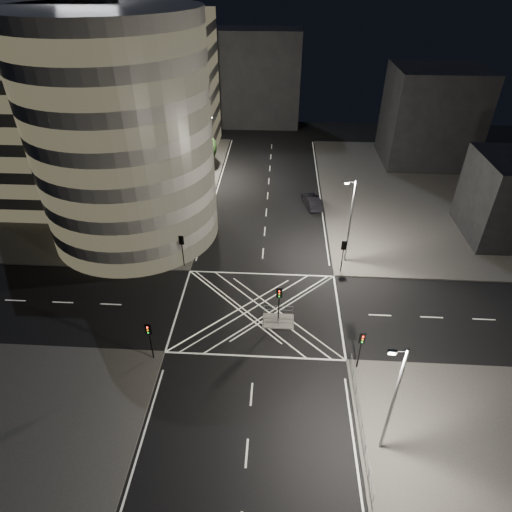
# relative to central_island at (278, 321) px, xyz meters

# --- Properties ---
(ground) EXTENTS (120.00, 120.00, 0.00)m
(ground) POSITION_rel_central_island_xyz_m (-2.00, 1.50, -0.07)
(ground) COLOR black
(ground) RESTS_ON ground
(sidewalk_far_left) EXTENTS (42.00, 42.00, 0.15)m
(sidewalk_far_left) POSITION_rel_central_island_xyz_m (-31.00, 28.50, 0.00)
(sidewalk_far_left) COLOR #484643
(sidewalk_far_left) RESTS_ON ground
(sidewalk_far_right) EXTENTS (42.00, 42.00, 0.15)m
(sidewalk_far_right) POSITION_rel_central_island_xyz_m (27.00, 28.50, 0.00)
(sidewalk_far_right) COLOR #484643
(sidewalk_far_right) RESTS_ON ground
(central_island) EXTENTS (3.00, 2.00, 0.15)m
(central_island) POSITION_rel_central_island_xyz_m (0.00, 0.00, 0.00)
(central_island) COLOR slate
(central_island) RESTS_ON ground
(office_tower_curved) EXTENTS (30.00, 29.00, 27.20)m
(office_tower_curved) POSITION_rel_central_island_xyz_m (-22.74, 20.24, 12.58)
(office_tower_curved) COLOR gray
(office_tower_curved) RESTS_ON sidewalk_far_left
(office_block_rear) EXTENTS (24.00, 16.00, 22.00)m
(office_block_rear) POSITION_rel_central_island_xyz_m (-24.00, 43.50, 11.07)
(office_block_rear) COLOR gray
(office_block_rear) RESTS_ON sidewalk_far_left
(building_right_far) EXTENTS (14.00, 12.00, 15.00)m
(building_right_far) POSITION_rel_central_island_xyz_m (24.00, 41.50, 7.58)
(building_right_far) COLOR black
(building_right_far) RESTS_ON sidewalk_far_right
(building_far_end) EXTENTS (18.00, 8.00, 18.00)m
(building_far_end) POSITION_rel_central_island_xyz_m (-6.00, 59.50, 8.93)
(building_far_end) COLOR black
(building_far_end) RESTS_ON ground
(tree_a) EXTENTS (4.94, 4.94, 7.04)m
(tree_a) POSITION_rel_central_island_xyz_m (-12.50, 10.50, 4.27)
(tree_a) COLOR black
(tree_a) RESTS_ON sidewalk_far_left
(tree_b) EXTENTS (5.05, 5.05, 7.84)m
(tree_b) POSITION_rel_central_island_xyz_m (-12.50, 16.50, 5.00)
(tree_b) COLOR black
(tree_b) RESTS_ON sidewalk_far_left
(tree_c) EXTENTS (4.19, 4.19, 7.45)m
(tree_c) POSITION_rel_central_island_xyz_m (-12.50, 22.50, 5.10)
(tree_c) COLOR black
(tree_c) RESTS_ON sidewalk_far_left
(tree_d) EXTENTS (4.83, 4.83, 7.69)m
(tree_d) POSITION_rel_central_island_xyz_m (-12.50, 28.50, 4.98)
(tree_d) COLOR black
(tree_d) RESTS_ON sidewalk_far_left
(tree_e) EXTENTS (4.11, 4.11, 6.38)m
(tree_e) POSITION_rel_central_island_xyz_m (-12.50, 34.50, 4.08)
(tree_e) COLOR black
(tree_e) RESTS_ON sidewalk_far_left
(traffic_signal_fl) EXTENTS (0.55, 0.22, 4.00)m
(traffic_signal_fl) POSITION_rel_central_island_xyz_m (-10.80, 8.30, 2.84)
(traffic_signal_fl) COLOR black
(traffic_signal_fl) RESTS_ON sidewalk_far_left
(traffic_signal_nl) EXTENTS (0.55, 0.22, 4.00)m
(traffic_signal_nl) POSITION_rel_central_island_xyz_m (-10.80, -5.30, 2.84)
(traffic_signal_nl) COLOR black
(traffic_signal_nl) RESTS_ON sidewalk_near_left
(traffic_signal_fr) EXTENTS (0.55, 0.22, 4.00)m
(traffic_signal_fr) POSITION_rel_central_island_xyz_m (6.80, 8.30, 2.84)
(traffic_signal_fr) COLOR black
(traffic_signal_fr) RESTS_ON sidewalk_far_right
(traffic_signal_nr) EXTENTS (0.55, 0.22, 4.00)m
(traffic_signal_nr) POSITION_rel_central_island_xyz_m (6.80, -5.30, 2.84)
(traffic_signal_nr) COLOR black
(traffic_signal_nr) RESTS_ON sidewalk_near_right
(traffic_signal_island) EXTENTS (0.55, 0.22, 4.00)m
(traffic_signal_island) POSITION_rel_central_island_xyz_m (0.00, 0.00, 2.84)
(traffic_signal_island) COLOR black
(traffic_signal_island) RESTS_ON central_island
(street_lamp_left_near) EXTENTS (1.25, 0.25, 10.00)m
(street_lamp_left_near) POSITION_rel_central_island_xyz_m (-11.44, 13.50, 5.47)
(street_lamp_left_near) COLOR slate
(street_lamp_left_near) RESTS_ON sidewalk_far_left
(street_lamp_left_far) EXTENTS (1.25, 0.25, 10.00)m
(street_lamp_left_far) POSITION_rel_central_island_xyz_m (-11.44, 31.50, 5.47)
(street_lamp_left_far) COLOR slate
(street_lamp_left_far) RESTS_ON sidewalk_far_left
(street_lamp_right_far) EXTENTS (1.25, 0.25, 10.00)m
(street_lamp_right_far) POSITION_rel_central_island_xyz_m (7.44, 10.50, 5.47)
(street_lamp_right_far) COLOR slate
(street_lamp_right_far) RESTS_ON sidewalk_far_right
(street_lamp_right_near) EXTENTS (1.25, 0.25, 10.00)m
(street_lamp_right_near) POSITION_rel_central_island_xyz_m (7.44, -12.50, 5.47)
(street_lamp_right_near) COLOR slate
(street_lamp_right_near) RESTS_ON sidewalk_near_right
(railing_near_right) EXTENTS (0.06, 11.70, 1.10)m
(railing_near_right) POSITION_rel_central_island_xyz_m (6.30, -10.65, 0.62)
(railing_near_right) COLOR slate
(railing_near_right) RESTS_ON sidewalk_near_right
(railing_island_south) EXTENTS (2.80, 0.06, 1.10)m
(railing_island_south) POSITION_rel_central_island_xyz_m (0.00, -0.90, 0.62)
(railing_island_south) COLOR slate
(railing_island_south) RESTS_ON central_island
(railing_island_north) EXTENTS (2.80, 0.06, 1.10)m
(railing_island_north) POSITION_rel_central_island_xyz_m (0.00, 0.90, 0.62)
(railing_island_north) COLOR slate
(railing_island_north) RESTS_ON central_island
(sedan) EXTENTS (2.87, 5.37, 1.68)m
(sedan) POSITION_rel_central_island_xyz_m (4.30, 23.57, 0.77)
(sedan) COLOR black
(sedan) RESTS_ON ground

